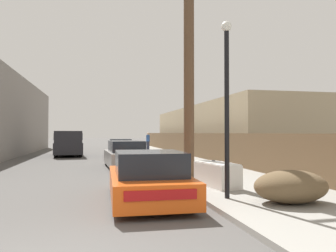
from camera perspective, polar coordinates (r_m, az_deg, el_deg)
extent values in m
cube|color=gray|center=(27.85, -2.79, -4.66)|extent=(4.20, 63.00, 0.12)
cube|color=white|center=(10.18, 8.48, -8.39)|extent=(0.95, 1.86, 0.69)
cube|color=white|center=(10.14, 8.48, -6.39)|extent=(0.91, 1.78, 0.03)
cube|color=#333335|center=(10.71, 7.92, -5.97)|extent=(0.06, 0.20, 0.02)
cube|color=gray|center=(10.39, 7.70, -6.16)|extent=(0.71, 0.17, 0.01)
cube|color=gray|center=(9.91, 9.24, -6.40)|extent=(0.71, 0.17, 0.01)
cube|color=#E05114|center=(8.52, -3.59, -10.06)|extent=(1.96, 4.12, 0.57)
cube|color=black|center=(8.09, -3.25, -6.47)|extent=(1.65, 2.00, 0.57)
cube|color=#B21414|center=(6.50, -1.23, -11.95)|extent=(1.45, 0.07, 0.20)
cylinder|color=black|center=(9.72, -9.35, -9.60)|extent=(0.22, 0.64, 0.63)
cylinder|color=black|center=(9.90, 0.16, -9.47)|extent=(0.22, 0.64, 0.63)
cylinder|color=black|center=(7.23, -8.78, -12.54)|extent=(0.22, 0.64, 0.63)
cylinder|color=black|center=(7.47, 3.97, -12.18)|extent=(0.22, 0.64, 0.63)
cube|color=gray|center=(16.47, -7.41, -5.58)|extent=(2.01, 4.39, 0.68)
cube|color=black|center=(16.26, -7.32, -3.51)|extent=(1.67, 2.48, 0.53)
cube|color=#B21414|center=(14.32, -6.21, -5.77)|extent=(1.41, 0.10, 0.24)
cylinder|color=black|center=(17.72, -10.52, -5.80)|extent=(0.23, 0.64, 0.63)
cylinder|color=black|center=(17.92, -5.51, -5.76)|extent=(0.23, 0.64, 0.63)
cylinder|color=black|center=(15.07, -9.67, -6.61)|extent=(0.23, 0.64, 0.63)
cylinder|color=black|center=(15.30, -3.80, -6.54)|extent=(0.23, 0.64, 0.63)
cube|color=gray|center=(24.32, -8.33, -4.20)|extent=(1.87, 4.26, 0.65)
cube|color=black|center=(24.13, -8.30, -2.86)|extent=(1.57, 2.40, 0.51)
cube|color=#B21414|center=(22.20, -8.10, -4.20)|extent=(1.36, 0.07, 0.23)
cylinder|color=black|center=(25.61, -10.13, -4.39)|extent=(0.22, 0.62, 0.62)
cylinder|color=black|center=(25.67, -6.77, -4.39)|extent=(0.22, 0.62, 0.62)
cylinder|color=black|center=(23.01, -10.06, -4.75)|extent=(0.22, 0.62, 0.62)
cylinder|color=black|center=(23.07, -6.33, -4.75)|extent=(0.22, 0.62, 0.62)
cube|color=#232328|center=(26.12, -16.98, -3.60)|extent=(2.40, 5.53, 0.81)
cube|color=#232328|center=(24.61, -16.98, -1.82)|extent=(2.05, 2.56, 0.84)
cube|color=black|center=(24.61, -16.98, -1.77)|extent=(2.09, 2.52, 0.46)
cylinder|color=black|center=(24.47, -15.03, -4.21)|extent=(0.33, 0.89, 0.87)
cylinder|color=black|center=(24.47, -18.95, -4.19)|extent=(0.33, 0.89, 0.87)
cylinder|color=black|center=(27.80, -15.26, -3.84)|extent=(0.33, 0.89, 0.87)
cylinder|color=black|center=(27.81, -18.71, -3.82)|extent=(0.33, 0.89, 0.87)
cylinder|color=brown|center=(11.84, 3.66, 11.57)|extent=(0.37, 0.37, 8.48)
cylinder|color=black|center=(8.28, 10.21, 2.00)|extent=(0.12, 0.12, 4.16)
sphere|color=white|center=(8.69, 10.16, 16.70)|extent=(0.26, 0.26, 0.26)
ellipsoid|color=brown|center=(8.20, 20.62, -9.83)|extent=(1.77, 1.27, 0.76)
cube|color=brown|center=(23.87, 3.67, -3.16)|extent=(0.08, 35.99, 1.60)
cube|color=tan|center=(29.57, 8.75, -0.70)|extent=(6.00, 23.87, 3.99)
cylinder|color=#282D42|center=(31.49, -3.51, -3.42)|extent=(0.28, 0.28, 0.80)
cylinder|color=#2D5193|center=(31.47, -3.50, -2.13)|extent=(0.34, 0.34, 0.63)
sphere|color=#DBB293|center=(31.47, -3.50, -1.34)|extent=(0.24, 0.24, 0.24)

